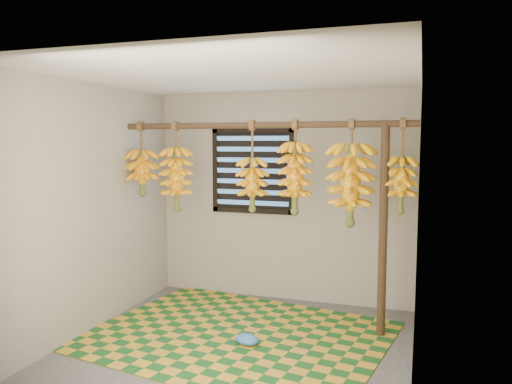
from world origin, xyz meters
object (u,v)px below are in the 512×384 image
at_px(banana_bunch_a, 142,172).
at_px(banana_bunch_d, 295,178).
at_px(banana_bunch_b, 176,179).
at_px(banana_bunch_f, 401,184).
at_px(woven_mat, 236,335).
at_px(banana_bunch_e, 351,185).
at_px(support_post, 383,232).
at_px(banana_bunch_c, 252,184).
at_px(plastic_bag, 247,339).

bearing_deg(banana_bunch_a, banana_bunch_d, 0.00).
distance_m(banana_bunch_a, banana_bunch_b, 0.42).
relative_size(banana_bunch_a, banana_bunch_f, 0.91).
distance_m(woven_mat, banana_bunch_e, 1.80).
relative_size(support_post, banana_bunch_c, 2.19).
bearing_deg(banana_bunch_c, woven_mat, -92.02).
height_order(banana_bunch_e, banana_bunch_f, same).
height_order(woven_mat, plastic_bag, plastic_bag).
xyz_separation_m(banana_bunch_a, banana_bunch_c, (1.26, 0.00, -0.10)).
distance_m(woven_mat, plastic_bag, 0.26).
xyz_separation_m(support_post, banana_bunch_a, (-2.55, -0.00, 0.51)).
xyz_separation_m(banana_bunch_a, banana_bunch_b, (0.41, 0.00, -0.06)).
relative_size(banana_bunch_a, banana_bunch_d, 0.86).
relative_size(banana_bunch_c, banana_bunch_e, 0.91).
bearing_deg(banana_bunch_b, support_post, 0.00).
xyz_separation_m(plastic_bag, banana_bunch_c, (-0.16, 0.63, 1.36)).
xyz_separation_m(banana_bunch_c, banana_bunch_f, (1.44, 0.00, 0.04)).
xyz_separation_m(woven_mat, banana_bunch_e, (1.00, 0.44, 1.43)).
bearing_deg(plastic_bag, woven_mat, 132.97).
bearing_deg(banana_bunch_f, banana_bunch_d, 180.00).
bearing_deg(banana_bunch_a, support_post, 0.00).
xyz_separation_m(woven_mat, banana_bunch_b, (-0.84, 0.44, 1.44)).
bearing_deg(banana_bunch_f, banana_bunch_a, -180.00).
distance_m(support_post, plastic_bag, 1.60).
distance_m(banana_bunch_c, banana_bunch_d, 0.45).
bearing_deg(banana_bunch_e, woven_mat, -156.33).
distance_m(plastic_bag, banana_bunch_f, 1.99).
xyz_separation_m(woven_mat, plastic_bag, (0.18, -0.19, 0.05)).
relative_size(banana_bunch_a, banana_bunch_c, 0.86).
bearing_deg(banana_bunch_e, banana_bunch_f, 0.00).
bearing_deg(woven_mat, banana_bunch_b, 152.40).
bearing_deg(banana_bunch_d, banana_bunch_e, -0.00).
distance_m(banana_bunch_d, banana_bunch_f, 1.00).
bearing_deg(banana_bunch_a, plastic_bag, -23.76).
bearing_deg(banana_bunch_e, banana_bunch_d, 180.00).
distance_m(plastic_bag, banana_bunch_e, 1.72).
relative_size(woven_mat, plastic_bag, 11.63).
xyz_separation_m(banana_bunch_d, banana_bunch_f, (1.00, -0.00, -0.04)).
bearing_deg(banana_bunch_c, banana_bunch_d, 0.00).
distance_m(support_post, banana_bunch_d, 0.98).
height_order(banana_bunch_a, banana_bunch_e, same).
height_order(plastic_bag, banana_bunch_b, banana_bunch_b).
height_order(woven_mat, banana_bunch_c, banana_bunch_c).
bearing_deg(woven_mat, banana_bunch_e, 23.67).
xyz_separation_m(support_post, banana_bunch_e, (-0.31, 0.00, 0.43)).
distance_m(support_post, banana_bunch_b, 2.19).
height_order(plastic_bag, banana_bunch_f, banana_bunch_f).
bearing_deg(support_post, banana_bunch_d, 180.00).
distance_m(banana_bunch_e, banana_bunch_f, 0.46).
bearing_deg(banana_bunch_c, banana_bunch_e, 0.00).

